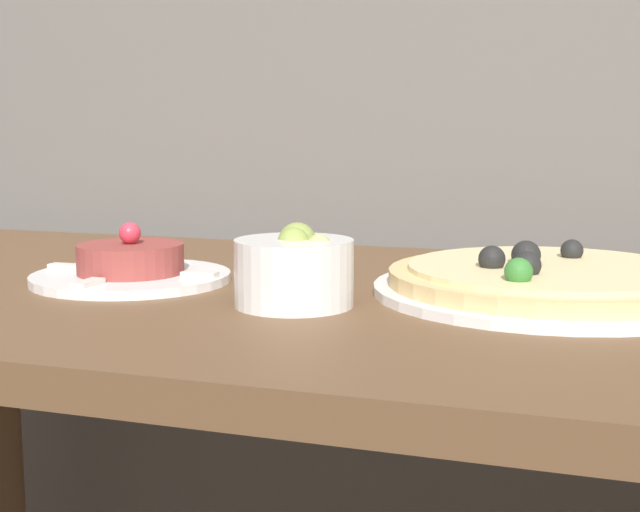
% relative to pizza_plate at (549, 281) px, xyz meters
% --- Properties ---
extents(dining_table, '(1.29, 0.70, 0.75)m').
position_rel_pizza_plate_xyz_m(dining_table, '(-0.30, -0.04, -0.12)').
color(dining_table, brown).
rests_on(dining_table, ground_plane).
extents(pizza_plate, '(0.36, 0.36, 0.06)m').
position_rel_pizza_plate_xyz_m(pizza_plate, '(0.00, 0.00, 0.00)').
color(pizza_plate, white).
rests_on(pizza_plate, dining_table).
extents(tartare_plate, '(0.22, 0.22, 0.07)m').
position_rel_pizza_plate_xyz_m(tartare_plate, '(-0.45, -0.07, 0.00)').
color(tartare_plate, white).
rests_on(tartare_plate, dining_table).
extents(small_bowl, '(0.12, 0.12, 0.08)m').
position_rel_pizza_plate_xyz_m(small_bowl, '(-0.23, -0.13, 0.02)').
color(small_bowl, white).
rests_on(small_bowl, dining_table).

